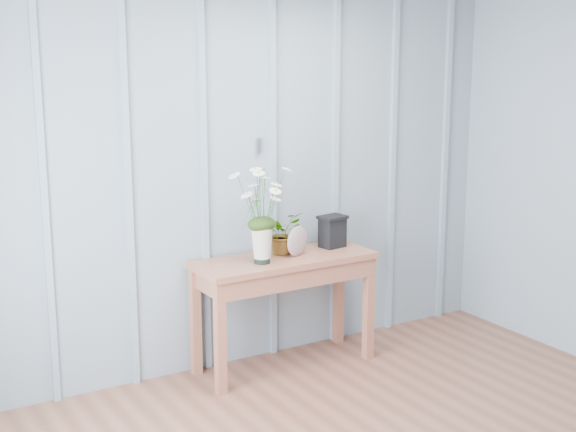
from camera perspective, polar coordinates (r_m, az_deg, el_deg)
room_shell at (r=4.00m, az=5.25°, el=10.49°), size 4.00×4.50×2.50m
sideboard at (r=5.22m, az=-0.28°, el=-4.14°), size 1.20×0.45×0.75m
daisy_vase at (r=4.96m, az=-1.88°, el=1.16°), size 0.46×0.35×0.65m
spider_plant at (r=5.24m, az=-0.42°, el=-1.22°), size 0.29×0.26×0.28m
felt_disc_vessel at (r=5.19m, az=0.66°, el=-1.79°), size 0.21×0.12×0.20m
carved_box at (r=5.42m, az=3.17°, el=-1.08°), size 0.20×0.16×0.22m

